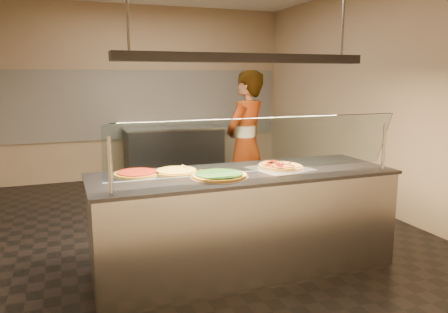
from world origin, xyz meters
name	(u,v)px	position (x,y,z in m)	size (l,w,h in m)	color
ground	(197,229)	(0.00, 0.00, -0.01)	(5.00, 6.00, 0.02)	black
wall_back	(146,93)	(0.00, 3.01, 1.50)	(5.00, 0.02, 3.00)	tan
wall_front	(370,136)	(0.00, -3.01, 1.50)	(5.00, 0.02, 3.00)	tan
wall_right	(376,99)	(2.51, 0.00, 1.50)	(0.02, 6.00, 3.00)	tan
tile_band	(147,104)	(0.00, 2.98, 1.30)	(4.90, 0.02, 1.20)	silver
serving_counter	(243,220)	(0.10, -1.18, 0.47)	(2.79, 0.94, 0.93)	#B7B7BC
sneeze_guard	(260,146)	(0.10, -1.53, 1.23)	(2.55, 0.18, 0.54)	#B7B7BC
perforated_tray	(280,168)	(0.48, -1.18, 0.94)	(0.60, 0.60, 0.01)	silver
half_pizza_pepperoni	(271,166)	(0.38, -1.17, 0.96)	(0.29, 0.45, 0.05)	#98661D
half_pizza_sausage	(290,165)	(0.58, -1.18, 0.96)	(0.29, 0.45, 0.04)	#98661D
pizza_spinach	(219,175)	(-0.18, -1.30, 0.95)	(0.51, 0.51, 0.03)	silver
pizza_cheese	(176,171)	(-0.49, -1.00, 0.94)	(0.44, 0.44, 0.03)	silver
pizza_tomato	(137,173)	(-0.84, -0.95, 0.94)	(0.43, 0.43, 0.03)	silver
pizza_spatula	(190,168)	(-0.35, -0.96, 0.96)	(0.17, 0.23, 0.02)	#B7B7BC
prep_table	(174,153)	(0.37, 2.55, 0.47)	(1.67, 0.74, 0.93)	#37373C
worker	(246,144)	(0.75, 0.29, 0.93)	(0.68, 0.45, 1.87)	#353241
heat_lamp_housing	(245,58)	(0.10, -1.18, 1.95)	(2.30, 0.18, 0.08)	#37373C
lamp_rod_right	(344,0)	(1.10, -1.18, 2.50)	(0.02, 0.02, 1.01)	#B7B7BC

